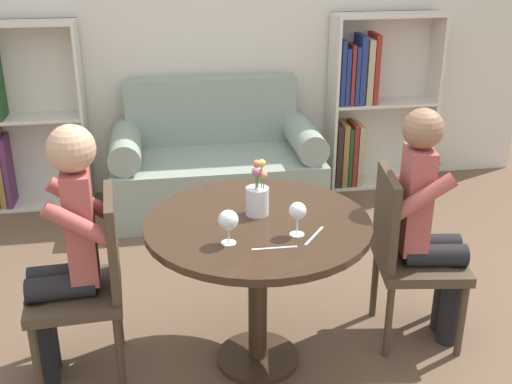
{
  "coord_description": "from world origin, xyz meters",
  "views": [
    {
      "loc": [
        -0.42,
        -2.55,
        1.99
      ],
      "look_at": [
        0.0,
        0.05,
        0.88
      ],
      "focal_mm": 45.0,
      "sensor_mm": 36.0,
      "label": 1
    }
  ],
  "objects_px": {
    "couch": "(216,167)",
    "wine_glass_right": "(298,212)",
    "wine_glass_left": "(228,221)",
    "bookshelf_left": "(9,120)",
    "flower_vase": "(258,197)",
    "bookshelf_right": "(367,104)",
    "person_left": "(65,250)",
    "person_right": "(429,224)",
    "chair_right": "(407,250)",
    "chair_left": "(90,279)"
  },
  "relations": [
    {
      "from": "couch",
      "to": "bookshelf_left",
      "type": "distance_m",
      "value": 1.54
    },
    {
      "from": "bookshelf_left",
      "to": "person_left",
      "type": "xyz_separation_m",
      "value": [
        0.62,
        -2.11,
        -0.0
      ]
    },
    {
      "from": "person_left",
      "to": "bookshelf_right",
      "type": "bearing_deg",
      "value": 132.19
    },
    {
      "from": "bookshelf_right",
      "to": "person_right",
      "type": "relative_size",
      "value": 1.12
    },
    {
      "from": "flower_vase",
      "to": "wine_glass_left",
      "type": "bearing_deg",
      "value": -121.97
    },
    {
      "from": "flower_vase",
      "to": "wine_glass_right",
      "type": "bearing_deg",
      "value": -60.52
    },
    {
      "from": "chair_left",
      "to": "wine_glass_left",
      "type": "distance_m",
      "value": 0.75
    },
    {
      "from": "bookshelf_left",
      "to": "chair_left",
      "type": "relative_size",
      "value": 1.51
    },
    {
      "from": "chair_right",
      "to": "couch",
      "type": "bearing_deg",
      "value": 31.2
    },
    {
      "from": "bookshelf_right",
      "to": "person_left",
      "type": "relative_size",
      "value": 1.11
    },
    {
      "from": "wine_glass_left",
      "to": "person_right",
      "type": "bearing_deg",
      "value": 14.75
    },
    {
      "from": "chair_right",
      "to": "wine_glass_left",
      "type": "bearing_deg",
      "value": 115.56
    },
    {
      "from": "chair_right",
      "to": "wine_glass_right",
      "type": "distance_m",
      "value": 0.77
    },
    {
      "from": "couch",
      "to": "wine_glass_right",
      "type": "relative_size",
      "value": 10.02
    },
    {
      "from": "bookshelf_left",
      "to": "bookshelf_right",
      "type": "relative_size",
      "value": 1.0
    },
    {
      "from": "person_right",
      "to": "flower_vase",
      "type": "distance_m",
      "value": 0.87
    },
    {
      "from": "couch",
      "to": "chair_left",
      "type": "bearing_deg",
      "value": -112.6
    },
    {
      "from": "person_left",
      "to": "chair_right",
      "type": "bearing_deg",
      "value": 88.35
    },
    {
      "from": "flower_vase",
      "to": "bookshelf_right",
      "type": "bearing_deg",
      "value": 59.71
    },
    {
      "from": "couch",
      "to": "bookshelf_left",
      "type": "xyz_separation_m",
      "value": [
        -1.47,
        0.27,
        0.35
      ]
    },
    {
      "from": "person_left",
      "to": "wine_glass_right",
      "type": "height_order",
      "value": "person_left"
    },
    {
      "from": "person_left",
      "to": "wine_glass_left",
      "type": "relative_size",
      "value": 8.19
    },
    {
      "from": "bookshelf_left",
      "to": "chair_right",
      "type": "xyz_separation_m",
      "value": [
        2.24,
        -2.07,
        -0.17
      ]
    },
    {
      "from": "couch",
      "to": "bookshelf_left",
      "type": "relative_size",
      "value": 1.11
    },
    {
      "from": "bookshelf_right",
      "to": "wine_glass_left",
      "type": "bearing_deg",
      "value": -120.49
    },
    {
      "from": "person_left",
      "to": "person_right",
      "type": "distance_m",
      "value": 1.71
    },
    {
      "from": "chair_right",
      "to": "flower_vase",
      "type": "relative_size",
      "value": 3.41
    },
    {
      "from": "bookshelf_left",
      "to": "person_right",
      "type": "relative_size",
      "value": 1.12
    },
    {
      "from": "chair_left",
      "to": "flower_vase",
      "type": "relative_size",
      "value": 3.41
    },
    {
      "from": "chair_left",
      "to": "chair_right",
      "type": "distance_m",
      "value": 1.53
    },
    {
      "from": "bookshelf_left",
      "to": "bookshelf_right",
      "type": "height_order",
      "value": "same"
    },
    {
      "from": "bookshelf_right",
      "to": "wine_glass_right",
      "type": "xyz_separation_m",
      "value": [
        -1.09,
        -2.32,
        0.2
      ]
    },
    {
      "from": "wine_glass_left",
      "to": "bookshelf_left",
      "type": "bearing_deg",
      "value": 119.23
    },
    {
      "from": "person_right",
      "to": "couch",
      "type": "bearing_deg",
      "value": 33.33
    },
    {
      "from": "person_right",
      "to": "wine_glass_right",
      "type": "xyz_separation_m",
      "value": [
        -0.71,
        -0.23,
        0.23
      ]
    },
    {
      "from": "couch",
      "to": "wine_glass_left",
      "type": "xyz_separation_m",
      "value": [
        -0.15,
        -2.09,
        0.55
      ]
    },
    {
      "from": "wine_glass_left",
      "to": "bookshelf_right",
      "type": "bearing_deg",
      "value": 59.51
    },
    {
      "from": "couch",
      "to": "bookshelf_right",
      "type": "relative_size",
      "value": 1.11
    },
    {
      "from": "chair_right",
      "to": "bookshelf_left",
      "type": "bearing_deg",
      "value": 55.44
    },
    {
      "from": "person_right",
      "to": "wine_glass_left",
      "type": "distance_m",
      "value": 1.07
    },
    {
      "from": "wine_glass_left",
      "to": "chair_left",
      "type": "bearing_deg",
      "value": 157.46
    },
    {
      "from": "flower_vase",
      "to": "person_right",
      "type": "bearing_deg",
      "value": 0.05
    },
    {
      "from": "couch",
      "to": "person_right",
      "type": "distance_m",
      "value": 2.04
    },
    {
      "from": "wine_glass_right",
      "to": "flower_vase",
      "type": "xyz_separation_m",
      "value": [
        -0.13,
        0.23,
        -0.02
      ]
    },
    {
      "from": "bookshelf_right",
      "to": "chair_right",
      "type": "relative_size",
      "value": 1.51
    },
    {
      "from": "couch",
      "to": "wine_glass_right",
      "type": "bearing_deg",
      "value": -86.02
    },
    {
      "from": "person_left",
      "to": "wine_glass_right",
      "type": "bearing_deg",
      "value": 74.71
    },
    {
      "from": "couch",
      "to": "person_right",
      "type": "height_order",
      "value": "person_right"
    },
    {
      "from": "chair_right",
      "to": "person_left",
      "type": "xyz_separation_m",
      "value": [
        -1.62,
        -0.04,
        0.16
      ]
    },
    {
      "from": "person_right",
      "to": "wine_glass_left",
      "type": "xyz_separation_m",
      "value": [
        -1.01,
        -0.27,
        0.22
      ]
    }
  ]
}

